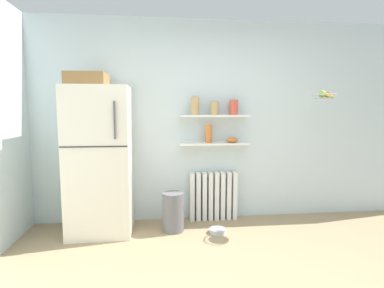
{
  "coord_description": "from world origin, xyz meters",
  "views": [
    {
      "loc": [
        -0.6,
        -1.89,
        1.45
      ],
      "look_at": [
        -0.22,
        1.6,
        1.05
      ],
      "focal_mm": 28.04,
      "sensor_mm": 36.0,
      "label": 1
    }
  ],
  "objects_px": {
    "storage_jar_2": "(234,107)",
    "pet_food_bowl": "(218,231)",
    "storage_jar_0": "(195,106)",
    "vase": "(209,134)",
    "hanging_fruit_basket": "(324,95)",
    "shelf_bowl": "(232,140)",
    "trash_bin": "(173,212)",
    "storage_jar_1": "(214,108)",
    "radiator": "(213,196)",
    "refrigerator": "(100,158)"
  },
  "relations": [
    {
      "from": "storage_jar_2",
      "to": "pet_food_bowl",
      "type": "bearing_deg",
      "value": -123.33
    },
    {
      "from": "storage_jar_0",
      "to": "vase",
      "type": "distance_m",
      "value": 0.4
    },
    {
      "from": "storage_jar_0",
      "to": "hanging_fruit_basket",
      "type": "relative_size",
      "value": 0.85
    },
    {
      "from": "shelf_bowl",
      "to": "trash_bin",
      "type": "xyz_separation_m",
      "value": [
        -0.79,
        -0.3,
        -0.83
      ]
    },
    {
      "from": "shelf_bowl",
      "to": "pet_food_bowl",
      "type": "height_order",
      "value": "shelf_bowl"
    },
    {
      "from": "storage_jar_1",
      "to": "shelf_bowl",
      "type": "xyz_separation_m",
      "value": [
        0.24,
        0.0,
        -0.41
      ]
    },
    {
      "from": "vase",
      "to": "pet_food_bowl",
      "type": "relative_size",
      "value": 1.15
    },
    {
      "from": "storage_jar_2",
      "to": "vase",
      "type": "xyz_separation_m",
      "value": [
        -0.32,
        0.0,
        -0.34
      ]
    },
    {
      "from": "storage_jar_1",
      "to": "radiator",
      "type": "bearing_deg",
      "value": 90.0
    },
    {
      "from": "storage_jar_1",
      "to": "storage_jar_0",
      "type": "bearing_deg",
      "value": 180.0
    },
    {
      "from": "trash_bin",
      "to": "vase",
      "type": "bearing_deg",
      "value": 32.25
    },
    {
      "from": "vase",
      "to": "hanging_fruit_basket",
      "type": "xyz_separation_m",
      "value": [
        1.33,
        -0.37,
        0.48
      ]
    },
    {
      "from": "storage_jar_2",
      "to": "hanging_fruit_basket",
      "type": "distance_m",
      "value": 1.08
    },
    {
      "from": "refrigerator",
      "to": "vase",
      "type": "xyz_separation_m",
      "value": [
        1.33,
        0.21,
        0.25
      ]
    },
    {
      "from": "storage_jar_1",
      "to": "storage_jar_2",
      "type": "height_order",
      "value": "storage_jar_2"
    },
    {
      "from": "storage_jar_0",
      "to": "pet_food_bowl",
      "type": "bearing_deg",
      "value": -62.24
    },
    {
      "from": "shelf_bowl",
      "to": "hanging_fruit_basket",
      "type": "distance_m",
      "value": 1.22
    },
    {
      "from": "storage_jar_2",
      "to": "hanging_fruit_basket",
      "type": "height_order",
      "value": "hanging_fruit_basket"
    },
    {
      "from": "refrigerator",
      "to": "shelf_bowl",
      "type": "xyz_separation_m",
      "value": [
        1.63,
        0.21,
        0.17
      ]
    },
    {
      "from": "vase",
      "to": "storage_jar_0",
      "type": "bearing_deg",
      "value": -180.0
    },
    {
      "from": "radiator",
      "to": "hanging_fruit_basket",
      "type": "height_order",
      "value": "hanging_fruit_basket"
    },
    {
      "from": "shelf_bowl",
      "to": "storage_jar_0",
      "type": "bearing_deg",
      "value": -180.0
    },
    {
      "from": "storage_jar_2",
      "to": "hanging_fruit_basket",
      "type": "xyz_separation_m",
      "value": [
        1.01,
        -0.37,
        0.14
      ]
    },
    {
      "from": "storage_jar_1",
      "to": "shelf_bowl",
      "type": "relative_size",
      "value": 1.19
    },
    {
      "from": "shelf_bowl",
      "to": "pet_food_bowl",
      "type": "bearing_deg",
      "value": -122.17
    },
    {
      "from": "storage_jar_0",
      "to": "shelf_bowl",
      "type": "height_order",
      "value": "storage_jar_0"
    },
    {
      "from": "radiator",
      "to": "storage_jar_2",
      "type": "xyz_separation_m",
      "value": [
        0.25,
        -0.03,
        1.17
      ]
    },
    {
      "from": "storage_jar_2",
      "to": "shelf_bowl",
      "type": "height_order",
      "value": "storage_jar_2"
    },
    {
      "from": "radiator",
      "to": "storage_jar_2",
      "type": "bearing_deg",
      "value": -6.87
    },
    {
      "from": "refrigerator",
      "to": "storage_jar_0",
      "type": "bearing_deg",
      "value": 10.54
    },
    {
      "from": "storage_jar_0",
      "to": "trash_bin",
      "type": "bearing_deg",
      "value": -134.89
    },
    {
      "from": "storage_jar_1",
      "to": "pet_food_bowl",
      "type": "bearing_deg",
      "value": -93.75
    },
    {
      "from": "refrigerator",
      "to": "vase",
      "type": "height_order",
      "value": "refrigerator"
    },
    {
      "from": "pet_food_bowl",
      "to": "refrigerator",
      "type": "bearing_deg",
      "value": 171.4
    },
    {
      "from": "refrigerator",
      "to": "hanging_fruit_basket",
      "type": "relative_size",
      "value": 6.68
    },
    {
      "from": "pet_food_bowl",
      "to": "storage_jar_1",
      "type": "bearing_deg",
      "value": 86.25
    },
    {
      "from": "hanging_fruit_basket",
      "to": "radiator",
      "type": "bearing_deg",
      "value": 162.19
    },
    {
      "from": "refrigerator",
      "to": "vase",
      "type": "distance_m",
      "value": 1.37
    },
    {
      "from": "radiator",
      "to": "storage_jar_2",
      "type": "relative_size",
      "value": 3.08
    },
    {
      "from": "refrigerator",
      "to": "storage_jar_1",
      "type": "distance_m",
      "value": 1.53
    },
    {
      "from": "refrigerator",
      "to": "storage_jar_1",
      "type": "xyz_separation_m",
      "value": [
        1.4,
        0.21,
        0.58
      ]
    },
    {
      "from": "storage_jar_2",
      "to": "trash_bin",
      "type": "bearing_deg",
      "value": -159.38
    },
    {
      "from": "radiator",
      "to": "vase",
      "type": "relative_size",
      "value": 2.76
    },
    {
      "from": "hanging_fruit_basket",
      "to": "pet_food_bowl",
      "type": "bearing_deg",
      "value": -177.89
    },
    {
      "from": "radiator",
      "to": "pet_food_bowl",
      "type": "height_order",
      "value": "radiator"
    },
    {
      "from": "vase",
      "to": "shelf_bowl",
      "type": "xyz_separation_m",
      "value": [
        0.31,
        0.0,
        -0.08
      ]
    },
    {
      "from": "storage_jar_1",
      "to": "shelf_bowl",
      "type": "distance_m",
      "value": 0.47
    },
    {
      "from": "radiator",
      "to": "hanging_fruit_basket",
      "type": "xyz_separation_m",
      "value": [
        1.26,
        -0.4,
        1.31
      ]
    },
    {
      "from": "storage_jar_0",
      "to": "storage_jar_1",
      "type": "xyz_separation_m",
      "value": [
        0.25,
        0.0,
        -0.03
      ]
    },
    {
      "from": "storage_jar_1",
      "to": "trash_bin",
      "type": "relative_size",
      "value": 0.39
    }
  ]
}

